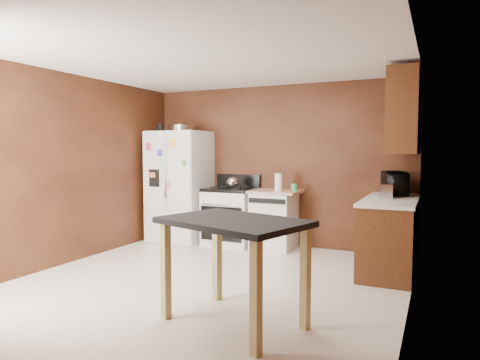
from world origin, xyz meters
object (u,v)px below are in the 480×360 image
Objects in this scene: green_canister at (294,187)px; paper_towel at (279,182)px; dishwasher at (274,219)px; gas_range at (231,215)px; microwave at (394,184)px; pen_cup at (160,128)px; roasting_pan at (181,128)px; kettle at (232,183)px; island at (233,236)px; toaster at (386,191)px; refrigerator at (180,186)px.

paper_towel is at bearing -142.86° from green_canister.
green_canister reaches higher than dishwasher.
dishwasher is (0.72, 0.02, -0.01)m from gas_range.
microwave is at bearing -2.54° from dishwasher.
pen_cup is 2.23m from paper_towel.
pen_cup is (-0.36, -0.08, 0.01)m from roasting_pan.
roasting_pan is at bearing 74.06° from microwave.
pen_cup is 0.72× the size of kettle.
microwave is (2.37, 0.03, 0.05)m from kettle.
paper_towel is (1.70, -0.04, -0.83)m from roasting_pan.
toaster is at bearing 66.88° from island.
paper_towel is 0.15× the size of refrigerator.
pen_cup is at bearing -165.98° from refrigerator.
pen_cup is at bearing -177.38° from kettle.
roasting_pan is 0.45× the size of dishwasher.
gas_range is at bearing -177.67° from green_canister.
gas_range is (-1.03, -0.04, -0.48)m from green_canister.
roasting_pan reaches higher than paper_towel.
pen_cup reaches higher than island.
pen_cup is at bearing -175.20° from dishwasher.
refrigerator is at bearing 178.89° from kettle.
kettle is 0.77m from paper_towel.
kettle is 1.71× the size of green_canister.
gas_range reaches higher than kettle.
refrigerator is 1.30× the size of island.
microwave is at bearing 0.15° from refrigerator.
pen_cup is 2.44m from green_canister.
pen_cup is 3.76m from microwave.
roasting_pan is 0.37m from pen_cup.
microwave is (0.06, 0.41, 0.05)m from toaster.
kettle is at bearing -1.08° from roasting_pan.
toaster is 0.17× the size of island.
microwave is 0.57× the size of dishwasher.
roasting_pan is 0.29× the size of island.
green_canister is at bearing 7.20° from kettle.
gas_range is at bearing 3.81° from refrigerator.
kettle is at bearing 74.55° from microwave.
gas_range is (-0.07, 0.08, -0.53)m from kettle.
roasting_pan is 3.10× the size of pen_cup.
gas_range reaches higher than green_canister.
pen_cup is at bearing -167.85° from roasting_pan.
paper_towel is at bearing 75.80° from microwave.
paper_towel reaches higher than gas_range.
paper_towel is at bearing 101.75° from island.
gas_range is (1.22, 0.14, -1.40)m from pen_cup.
paper_towel is at bearing -1.94° from kettle.
roasting_pan is 1.64m from gas_range.
gas_range is at bearing 116.63° from island.
dishwasher is (0.65, 0.10, -0.54)m from kettle.
roasting_pan is 3.38m from toaster.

